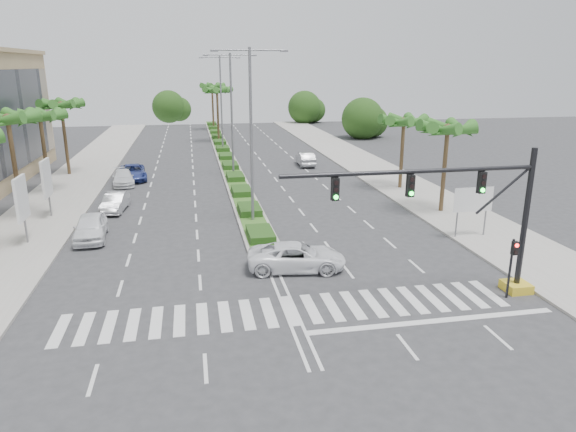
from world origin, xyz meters
The scene contains 26 objects.
ground centered at (0.00, 0.00, 0.00)m, with size 160.00×160.00×0.00m, color #333335.
footpath_right centered at (15.20, 20.00, 0.07)m, with size 6.00×120.00×0.15m, color gray.
footpath_left centered at (-15.20, 20.00, 0.07)m, with size 6.00×120.00×0.15m, color gray.
median centered at (0.00, 45.00, 0.10)m, with size 2.20×75.00×0.20m, color gray.
median_grass centered at (0.00, 45.00, 0.22)m, with size 1.80×75.00×0.04m, color #3E6322.
signal_gantry centered at (9.27, 0.00, 3.46)m, with size 12.60×1.20×7.20m.
pedestrian_signal centered at (10.60, -0.68, 2.04)m, with size 0.28×0.36×3.00m.
direction_sign centered at (13.50, 7.99, 2.45)m, with size 2.70×0.11×3.40m.
billboard_near centered at (-14.50, 12.00, 2.96)m, with size 0.18×2.10×4.35m.
billboard_far centered at (-14.50, 18.00, 2.96)m, with size 0.18×2.10×4.35m.
palm_left_mid centered at (-16.50, 18.00, 7.08)m, with size 4.57×4.68×7.95m.
palm_left_far centered at (-16.50, 26.00, 6.50)m, with size 4.57×4.68×7.35m.
palm_left_end centered at (-16.50, 34.00, 6.88)m, with size 4.57×4.68×7.75m.
palm_right_near centered at (14.50, 14.00, 6.20)m, with size 4.57×4.68×7.05m.
palm_right_far centered at (14.50, 22.00, 5.91)m, with size 4.57×4.68×6.75m.
palm_median_a centered at (0.00, 55.00, 7.17)m, with size 4.57×4.68×8.05m.
palm_median_b centered at (0.00, 70.00, 7.17)m, with size 4.57×4.68×8.05m.
streetlight_near centered at (0.00, 14.00, 6.81)m, with size 5.10×0.25×12.00m.
streetlight_mid centered at (0.00, 30.00, 6.81)m, with size 5.10×0.25×12.00m.
streetlight_far centered at (0.00, 46.00, 6.81)m, with size 5.10×0.25×12.00m.
car_parked_a centered at (-10.74, 12.33, 0.82)m, with size 1.93×4.79×1.63m, color white.
car_parked_b centered at (-10.07, 19.07, 0.70)m, with size 1.49×4.26×1.40m, color #B8B8BD.
car_parked_c centered at (-9.83, 30.55, 0.74)m, with size 2.45×5.31×1.47m, color navy.
car_parked_d centered at (-10.52, 28.41, 0.68)m, with size 1.91×4.71×1.37m, color silver.
car_crossing centered at (1.30, 4.81, 0.75)m, with size 2.48×5.38×1.50m, color white.
car_right centered at (8.50, 34.66, 0.76)m, with size 1.60×4.59×1.51m, color #A6A7AA.
Camera 1 is at (-4.10, -21.01, 10.84)m, focal length 32.00 mm.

